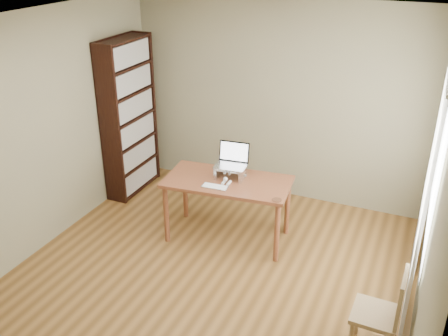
% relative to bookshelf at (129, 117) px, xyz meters
% --- Properties ---
extents(room, '(4.04, 4.54, 2.64)m').
position_rel_bookshelf_xyz_m(room, '(1.86, -1.54, 0.25)').
color(room, brown).
rests_on(room, ground).
extents(bookshelf, '(0.30, 0.90, 2.10)m').
position_rel_bookshelf_xyz_m(bookshelf, '(0.00, 0.00, 0.00)').
color(bookshelf, black).
rests_on(bookshelf, ground).
extents(curtains, '(0.03, 1.90, 2.25)m').
position_rel_bookshelf_xyz_m(curtains, '(3.75, -0.75, 0.12)').
color(curtains, silver).
rests_on(curtains, ground).
extents(desk, '(1.48, 0.85, 0.75)m').
position_rel_bookshelf_xyz_m(desk, '(1.70, -0.63, -0.40)').
color(desk, brown).
rests_on(desk, ground).
extents(laptop_stand, '(0.32, 0.25, 0.13)m').
position_rel_bookshelf_xyz_m(laptop_stand, '(1.70, -0.55, -0.22)').
color(laptop_stand, silver).
rests_on(laptop_stand, desk).
extents(laptop, '(0.37, 0.33, 0.25)m').
position_rel_bookshelf_xyz_m(laptop, '(1.70, -0.49, -0.11)').
color(laptop, silver).
rests_on(laptop, laptop_stand).
extents(keyboard, '(0.30, 0.14, 0.02)m').
position_rel_bookshelf_xyz_m(keyboard, '(1.64, -0.85, -0.29)').
color(keyboard, silver).
rests_on(keyboard, desk).
extents(coaster, '(0.10, 0.10, 0.01)m').
position_rel_bookshelf_xyz_m(coaster, '(2.35, -0.85, -0.30)').
color(coaster, brown).
rests_on(coaster, desk).
extents(cat, '(0.25, 0.49, 0.16)m').
position_rel_bookshelf_xyz_m(cat, '(1.71, -0.52, -0.23)').
color(cat, '#4C433C').
rests_on(cat, desk).
extents(chair, '(0.39, 0.39, 0.86)m').
position_rel_bookshelf_xyz_m(chair, '(3.60, -1.78, -0.59)').
color(chair, tan).
rests_on(chair, ground).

